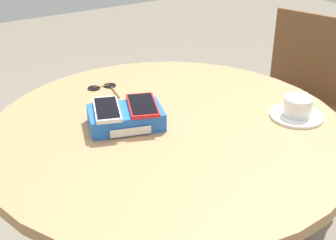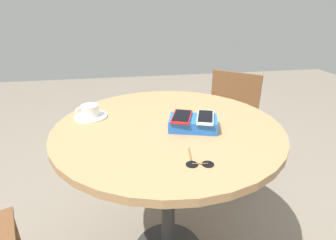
{
  "view_description": "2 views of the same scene",
  "coord_description": "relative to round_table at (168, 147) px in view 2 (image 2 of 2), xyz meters",
  "views": [
    {
      "loc": [
        -0.57,
        -0.95,
        1.39
      ],
      "look_at": [
        0.0,
        0.0,
        0.79
      ],
      "focal_mm": 50.0,
      "sensor_mm": 36.0,
      "label": 1
    },
    {
      "loc": [
        0.18,
        1.03,
        1.25
      ],
      "look_at": [
        0.0,
        0.0,
        0.79
      ],
      "focal_mm": 28.0,
      "sensor_mm": 36.0,
      "label": 2
    }
  ],
  "objects": [
    {
      "name": "phone_white",
      "position": [
        -0.14,
        0.08,
        0.17
      ],
      "size": [
        0.11,
        0.15,
        0.01
      ],
      "color": "silver",
      "rests_on": "phone_box"
    },
    {
      "name": "saucer",
      "position": [
        0.34,
        -0.14,
        0.12
      ],
      "size": [
        0.15,
        0.15,
        0.01
      ],
      "primitive_type": "cylinder",
      "color": "white",
      "rests_on": "round_table"
    },
    {
      "name": "chair_near_window",
      "position": [
        -0.57,
        -0.67,
        -0.24
      ],
      "size": [
        0.55,
        0.55,
        0.8
      ],
      "color": "brown",
      "rests_on": "ground_plane"
    },
    {
      "name": "sunglasses",
      "position": [
        -0.05,
        0.33,
        0.11
      ],
      "size": [
        0.09,
        0.13,
        0.01
      ],
      "color": "black",
      "rests_on": "round_table"
    },
    {
      "name": "round_table",
      "position": [
        0.0,
        0.0,
        0.0
      ],
      "size": [
        0.98,
        0.98,
        0.77
      ],
      "color": "#2D2D2D",
      "rests_on": "ground_plane"
    },
    {
      "name": "phone_box",
      "position": [
        -0.1,
        0.06,
        0.14
      ],
      "size": [
        0.22,
        0.17,
        0.05
      ],
      "color": "blue",
      "rests_on": "round_table"
    },
    {
      "name": "phone_red",
      "position": [
        -0.05,
        0.05,
        0.17
      ],
      "size": [
        0.12,
        0.16,
        0.01
      ],
      "color": "red",
      "rests_on": "phone_box"
    },
    {
      "name": "coffee_cup",
      "position": [
        0.34,
        -0.14,
        0.15
      ],
      "size": [
        0.11,
        0.08,
        0.05
      ],
      "color": "white",
      "rests_on": "saucer"
    }
  ]
}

